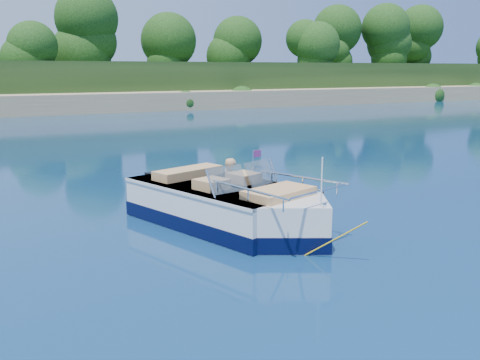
{
  "coord_description": "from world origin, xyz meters",
  "views": [
    {
      "loc": [
        -7.79,
        -7.38,
        3.36
      ],
      "look_at": [
        -2.28,
        3.35,
        0.85
      ],
      "focal_mm": 40.0,
      "sensor_mm": 36.0,
      "label": 1
    }
  ],
  "objects": [
    {
      "name": "ground",
      "position": [
        0.0,
        0.0,
        0.0
      ],
      "size": [
        160.0,
        160.0,
        0.0
      ],
      "primitive_type": "plane",
      "color": "#092044",
      "rests_on": "ground"
    },
    {
      "name": "shoreline",
      "position": [
        0.0,
        63.77,
        0.98
      ],
      "size": [
        170.0,
        59.0,
        6.0
      ],
      "color": "#907E54",
      "rests_on": "ground"
    },
    {
      "name": "treeline",
      "position": [
        0.04,
        41.01,
        5.55
      ],
      "size": [
        150.0,
        7.12,
        8.19
      ],
      "color": "black",
      "rests_on": "ground"
    },
    {
      "name": "motorboat",
      "position": [
        -2.83,
        2.63,
        0.4
      ],
      "size": [
        3.34,
        5.91,
        2.04
      ],
      "rotation": [
        0.0,
        0.0,
        0.31
      ],
      "color": "white",
      "rests_on": "ground"
    },
    {
      "name": "tow_tube",
      "position": [
        -1.54,
        5.2,
        0.09
      ],
      "size": [
        1.39,
        1.39,
        0.35
      ],
      "rotation": [
        0.0,
        0.0,
        -0.04
      ],
      "color": "#EC9E02",
      "rests_on": "ground"
    },
    {
      "name": "boy",
      "position": [
        -1.67,
        5.18,
        0.0
      ],
      "size": [
        0.47,
        0.92,
        1.75
      ],
      "primitive_type": "imported",
      "rotation": [
        0.0,
        -0.17,
        1.65
      ],
      "color": "tan",
      "rests_on": "ground"
    }
  ]
}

